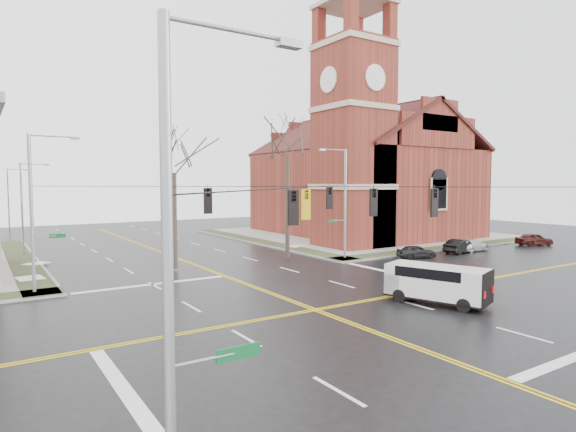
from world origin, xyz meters
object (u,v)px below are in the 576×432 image
tree_nw_near (174,166)px  church (359,166)px  signal_pole_sw (178,269)px  parked_car_a (416,251)px  streetlight_north_a (24,205)px  tree_ne (287,149)px  parked_car_b (460,246)px  cargo_van (433,281)px  signal_pole_ne (344,200)px  signal_pole_nw (35,208)px  streetlight_north_b (10,198)px  parked_car_d (534,239)px  parked_car_c (471,245)px

tree_nw_near → church: bearing=21.4°
signal_pole_sw → parked_car_a: bearing=35.5°
streetlight_north_a → church: bearing=-5.2°
church → tree_ne: 20.17m
parked_car_b → tree_nw_near: tree_nw_near is taller
parked_car_b → cargo_van: bearing=114.7°
signal_pole_ne → signal_pole_nw: same height
signal_pole_sw → parked_car_b: bearing=30.6°
streetlight_north_b → tree_nw_near: size_ratio=0.77×
church → tree_nw_near: church is taller
church → signal_pole_ne: church is taller
church → parked_car_a: bearing=-115.7°
tree_nw_near → tree_ne: bearing=0.1°
parked_car_b → tree_nw_near: (-24.82, 5.63, 6.92)m
parked_car_d → tree_nw_near: tree_nw_near is taller
signal_pole_nw → parked_car_a: size_ratio=2.72×
tree_ne → tree_nw_near: bearing=-179.9°
signal_pole_ne → parked_car_c: (13.18, -2.74, -4.36)m
signal_pole_ne → cargo_van: signal_pole_ne is taller
parked_car_c → tree_nw_near: (-26.66, 5.46, 6.97)m
cargo_van → parked_car_d: size_ratio=1.48×
parked_car_a → tree_ne: (-9.46, 5.50, 8.60)m
parked_car_c → parked_car_d: 8.90m
signal_pole_nw → signal_pole_sw: (0.00, -23.00, 0.00)m
streetlight_north_a → tree_ne: size_ratio=0.63×
parked_car_b → tree_nw_near: 26.37m
streetlight_north_b → parked_car_b: streetlight_north_b is taller
cargo_van → tree_nw_near: tree_nw_near is taller
signal_pole_ne → cargo_van: (-5.23, -13.76, -3.77)m
streetlight_north_a → parked_car_a: (27.70, -19.27, -3.90)m
signal_pole_nw → parked_car_d: size_ratio=2.39×
signal_pole_nw → tree_nw_near: (9.17, 2.72, 2.61)m
cargo_van → parked_car_d: (27.26, 10.10, -0.54)m
cargo_van → streetlight_north_b: bearing=88.8°
signal_pole_sw → parked_car_d: bearing=23.4°
streetlight_north_a → parked_car_a: bearing=-34.8°
streetlight_north_a → streetlight_north_b: (0.00, 20.00, 0.00)m
streetlight_north_b → parked_car_d: size_ratio=2.12×
parked_car_c → cargo_van: bearing=115.7°
tree_nw_near → tree_ne: 9.87m
signal_pole_ne → signal_pole_sw: (-22.64, -23.00, 0.00)m
signal_pole_sw → signal_pole_ne: bearing=45.4°
streetlight_north_a → signal_pole_nw: bearing=-92.3°
tree_nw_near → signal_pole_sw: bearing=-109.6°
church → tree_ne: size_ratio=2.17×
streetlight_north_b → tree_ne: (18.24, -33.76, 4.70)m
signal_pole_ne → tree_ne: bearing=143.8°
signal_pole_ne → signal_pole_sw: bearing=-134.6°
parked_car_d → tree_ne: 27.89m
signal_pole_nw → tree_nw_near: 9.92m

